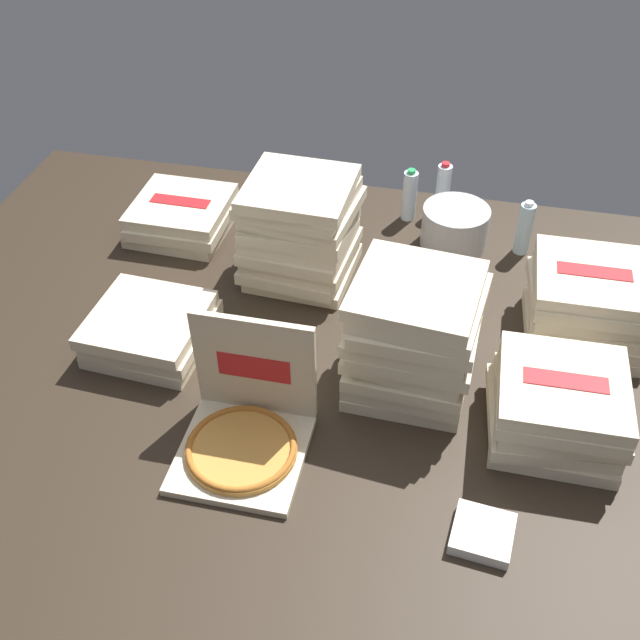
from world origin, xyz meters
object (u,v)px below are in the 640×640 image
object	(u,v)px
water_bottle_2	(524,228)
napkin_pile	(483,534)
pizza_stack_right_far	(301,230)
water_bottle_1	(409,195)
water_bottle_0	(443,188)
pizza_stack_center_far	(557,407)
pizza_stack_right_mid	(587,304)
pizza_stack_left_far	(182,216)
pizza_stack_center_near	(151,329)
pizza_stack_left_mid	(414,336)
open_pizza_box	(245,428)
ice_bucket	(455,227)

from	to	relation	value
water_bottle_2	napkin_pile	world-z (taller)	water_bottle_2
pizza_stack_right_far	water_bottle_1	world-z (taller)	pizza_stack_right_far
water_bottle_0	water_bottle_1	distance (m)	0.15
pizza_stack_center_far	pizza_stack_right_mid	bearing A→B (deg)	78.69
pizza_stack_left_far	water_bottle_1	xyz separation A→B (m)	(0.89, 0.29, 0.04)
water_bottle_0	pizza_stack_center_near	bearing A→B (deg)	-129.84
pizza_stack_left_far	water_bottle_1	distance (m)	0.94
pizza_stack_left_mid	open_pizza_box	bearing A→B (deg)	-139.89
pizza_stack_center_near	napkin_pile	size ratio (longest dim) A/B	2.49
pizza_stack_left_far	water_bottle_0	size ratio (longest dim) A/B	1.69
pizza_stack_left_far	ice_bucket	xyz separation A→B (m)	(1.09, 0.14, 0.01)
water_bottle_1	napkin_pile	world-z (taller)	water_bottle_1
pizza_stack_center_far	water_bottle_1	xyz separation A→B (m)	(-0.58, 1.08, -0.00)
water_bottle_1	napkin_pile	bearing A→B (deg)	-75.04
pizza_stack_right_far	water_bottle_0	xyz separation A→B (m)	(0.48, 0.55, -0.09)
open_pizza_box	pizza_stack_right_mid	distance (m)	1.23
open_pizza_box	water_bottle_0	size ratio (longest dim) A/B	1.72
pizza_stack_right_far	pizza_stack_center_near	bearing A→B (deg)	-128.95
pizza_stack_right_far	pizza_stack_center_near	size ratio (longest dim) A/B	1.08
water_bottle_2	pizza_stack_right_far	bearing A→B (deg)	-158.13
pizza_stack_left_far	water_bottle_0	bearing A→B (deg)	20.20
pizza_stack_right_far	napkin_pile	distance (m)	1.29
pizza_stack_left_mid	water_bottle_0	size ratio (longest dim) A/B	1.85
pizza_stack_left_far	ice_bucket	world-z (taller)	ice_bucket
pizza_stack_left_mid	napkin_pile	xyz separation A→B (m)	(0.27, -0.55, -0.18)
pizza_stack_center_near	water_bottle_1	size ratio (longest dim) A/B	1.75
water_bottle_0	water_bottle_1	bearing A→B (deg)	-146.65
water_bottle_1	napkin_pile	size ratio (longest dim) A/B	1.43
water_bottle_0	napkin_pile	xyz separation A→B (m)	(0.27, -1.59, -0.09)
open_pizza_box	pizza_stack_right_far	xyz separation A→B (m)	(-0.04, 0.86, 0.12)
water_bottle_2	pizza_stack_center_near	bearing A→B (deg)	-145.85
pizza_stack_center_far	water_bottle_1	bearing A→B (deg)	118.36
open_pizza_box	water_bottle_0	bearing A→B (deg)	72.85
pizza_stack_center_far	ice_bucket	distance (m)	1.01
pizza_stack_left_far	napkin_pile	distance (m)	1.78
pizza_stack_right_mid	pizza_stack_center_near	distance (m)	1.48
water_bottle_0	water_bottle_2	size ratio (longest dim) A/B	1.00
pizza_stack_left_mid	ice_bucket	bearing A→B (deg)	85.18
water_bottle_2	water_bottle_0	bearing A→B (deg)	146.12
pizza_stack_center_far	pizza_stack_left_far	distance (m)	1.67
ice_bucket	napkin_pile	size ratio (longest dim) A/B	1.65
pizza_stack_right_mid	napkin_pile	distance (m)	0.96
pizza_stack_center_far	water_bottle_1	world-z (taller)	water_bottle_1
pizza_stack_right_far	water_bottle_1	distance (m)	0.59
pizza_stack_center_near	water_bottle_2	bearing A→B (deg)	34.15
pizza_stack_center_near	water_bottle_1	xyz separation A→B (m)	(0.75, 0.97, 0.04)
pizza_stack_left_mid	pizza_stack_left_far	world-z (taller)	pizza_stack_left_mid
water_bottle_1	water_bottle_2	world-z (taller)	same
open_pizza_box	ice_bucket	world-z (taller)	open_pizza_box
pizza_stack_right_mid	water_bottle_2	distance (m)	0.50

